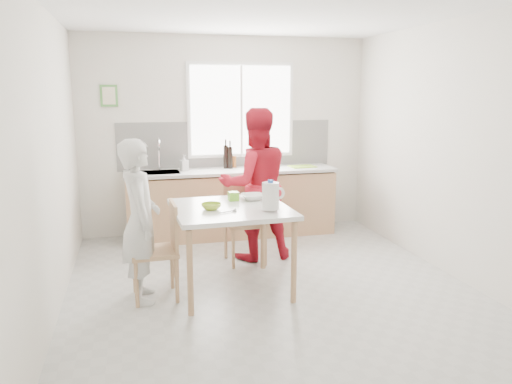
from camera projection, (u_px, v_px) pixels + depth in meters
ground at (270, 287)px, 5.07m from camera, size 4.50×4.50×0.00m
room_shell at (271, 125)px, 4.75m from camera, size 4.50×4.50×4.50m
window at (241, 110)px, 6.90m from camera, size 1.50×0.06×1.30m
backsplash at (227, 145)px, 6.96m from camera, size 3.00×0.02×0.65m
picture_frame at (109, 96)px, 6.45m from camera, size 0.22×0.03×0.28m
kitchen_counter at (231, 205)px, 6.84m from camera, size 2.84×0.64×1.37m
dining_table at (231, 216)px, 4.88m from camera, size 1.15×1.15×0.85m
chair_left at (161, 246)px, 4.75m from camera, size 0.45×0.45×0.93m
chair_far at (243, 217)px, 5.80m from camera, size 0.46×0.46×0.95m
person_white at (140, 221)px, 4.64m from camera, size 0.39×0.58×1.54m
person_red at (255, 185)px, 5.82m from camera, size 0.89×0.71×1.77m
bowl_green at (211, 206)px, 4.76m from camera, size 0.20×0.20×0.06m
bowl_white at (253, 197)px, 5.18m from camera, size 0.25×0.25×0.06m
milk_jug at (271, 196)px, 4.66m from camera, size 0.22×0.16×0.28m
green_box at (233, 196)px, 5.15m from camera, size 0.10×0.10×0.09m
spoon at (228, 212)px, 4.64m from camera, size 0.15×0.07×0.01m
cutting_board at (302, 166)px, 6.97m from camera, size 0.37×0.28×0.01m
wine_bottle_a at (226, 157)px, 6.81m from camera, size 0.07×0.07×0.32m
wine_bottle_b at (230, 158)px, 6.79m from camera, size 0.07×0.07×0.30m
jar_amber at (234, 162)px, 6.90m from camera, size 0.06×0.06×0.16m
soap_bottle at (184, 163)px, 6.63m from camera, size 0.12×0.13×0.21m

